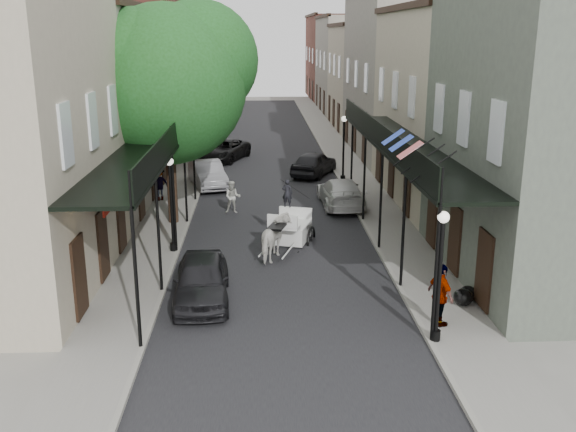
{
  "coord_description": "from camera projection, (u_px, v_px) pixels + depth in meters",
  "views": [
    {
      "loc": [
        -0.72,
        -17.95,
        8.32
      ],
      "look_at": [
        0.36,
        5.52,
        1.6
      ],
      "focal_mm": 40.0,
      "sensor_mm": 36.0,
      "label": 1
    }
  ],
  "objects": [
    {
      "name": "pedestrian_walking",
      "position": [
        233.0,
        197.0,
        30.55
      ],
      "size": [
        0.77,
        0.6,
        1.56
      ],
      "primitive_type": "imported",
      "rotation": [
        0.0,
        0.0,
        -0.02
      ],
      "color": "#BABAAF",
      "rests_on": "ground"
    },
    {
      "name": "carriage",
      "position": [
        293.0,
        214.0,
        26.62
      ],
      "size": [
        2.17,
        2.75,
        2.79
      ],
      "rotation": [
        0.0,
        0.0,
        -0.3
      ],
      "color": "black",
      "rests_on": "ground"
    },
    {
      "name": "building_row_right",
      "position": [
        384.0,
        76.0,
        47.3
      ],
      "size": [
        5.0,
        80.0,
        10.5
      ],
      "primitive_type": "cube",
      "color": "gray",
      "rests_on": "ground"
    },
    {
      "name": "car_right_far",
      "position": [
        314.0,
        163.0,
        38.69
      ],
      "size": [
        3.42,
        4.7,
        1.49
      ],
      "primitive_type": "imported",
      "rotation": [
        0.0,
        0.0,
        2.71
      ],
      "color": "black",
      "rests_on": "ground"
    },
    {
      "name": "trash_bags",
      "position": [
        465.0,
        295.0,
        20.18
      ],
      "size": [
        0.88,
        1.03,
        0.53
      ],
      "color": "black",
      "rests_on": "sidewalk_right"
    },
    {
      "name": "lamppost_right_far",
      "position": [
        344.0,
        147.0,
        36.46
      ],
      "size": [
        0.32,
        0.32,
        3.71
      ],
      "color": "black",
      "rests_on": "sidewalk_right"
    },
    {
      "name": "tree_near",
      "position": [
        177.0,
        78.0,
        27.36
      ],
      "size": [
        7.31,
        6.8,
        9.63
      ],
      "color": "#382619",
      "rests_on": "sidewalk_left"
    },
    {
      "name": "pedestrian_sidewalk_left",
      "position": [
        159.0,
        184.0,
        32.43
      ],
      "size": [
        1.27,
        1.16,
        1.71
      ],
      "primitive_type": "imported",
      "rotation": [
        0.0,
        0.0,
        3.76
      ],
      "color": "gray",
      "rests_on": "sidewalk_left"
    },
    {
      "name": "road",
      "position": [
        271.0,
        176.0,
        38.76
      ],
      "size": [
        8.0,
        90.0,
        0.01
      ],
      "primitive_type": "cube",
      "color": "black",
      "rests_on": "ground"
    },
    {
      "name": "gallery_right",
      "position": [
        398.0,
        145.0,
        25.36
      ],
      "size": [
        2.2,
        18.05,
        4.88
      ],
      "color": "black",
      "rests_on": "sidewalk_right"
    },
    {
      "name": "car_right_near",
      "position": [
        341.0,
        193.0,
        31.77
      ],
      "size": [
        2.12,
        4.88,
        1.4
      ],
      "primitive_type": "imported",
      "rotation": [
        0.0,
        0.0,
        3.17
      ],
      "color": "silver",
      "rests_on": "ground"
    },
    {
      "name": "tree_far",
      "position": [
        203.0,
        73.0,
        40.98
      ],
      "size": [
        6.45,
        6.0,
        8.61
      ],
      "color": "#382619",
      "rests_on": "sidewalk_left"
    },
    {
      "name": "lamppost_right_near",
      "position": [
        439.0,
        275.0,
        17.25
      ],
      "size": [
        0.32,
        0.32,
        3.71
      ],
      "color": "black",
      "rests_on": "sidewalk_right"
    },
    {
      "name": "car_left_near",
      "position": [
        202.0,
        280.0,
        20.47
      ],
      "size": [
        1.94,
        4.38,
        1.46
      ],
      "primitive_type": "imported",
      "rotation": [
        0.0,
        0.0,
        0.05
      ],
      "color": "black",
      "rests_on": "ground"
    },
    {
      "name": "car_left_mid",
      "position": [
        208.0,
        174.0,
        35.74
      ],
      "size": [
        2.65,
        4.69,
        1.46
      ],
      "primitive_type": "imported",
      "rotation": [
        0.0,
        0.0,
        0.26
      ],
      "color": "gray",
      "rests_on": "ground"
    },
    {
      "name": "ground",
      "position": [
        285.0,
        316.0,
        19.56
      ],
      "size": [
        140.0,
        140.0,
        0.0
      ],
      "primitive_type": "plane",
      "color": "gray",
      "rests_on": "ground"
    },
    {
      "name": "building_row_left",
      "position": [
        149.0,
        77.0,
        46.54
      ],
      "size": [
        5.0,
        80.0,
        10.5
      ],
      "primitive_type": "cube",
      "color": "#AEA28B",
      "rests_on": "ground"
    },
    {
      "name": "pedestrian_sidewalk_right",
      "position": [
        441.0,
        295.0,
        18.44
      ],
      "size": [
        0.82,
        1.19,
        1.87
      ],
      "primitive_type": "imported",
      "rotation": [
        0.0,
        0.0,
        1.94
      ],
      "color": "gray",
      "rests_on": "sidewalk_right"
    },
    {
      "name": "car_left_far",
      "position": [
        224.0,
        150.0,
        43.27
      ],
      "size": [
        3.87,
        5.48,
        1.39
      ],
      "primitive_type": "imported",
      "rotation": [
        0.0,
        0.0,
        -0.35
      ],
      "color": "black",
      "rests_on": "ground"
    },
    {
      "name": "gallery_left",
      "position": [
        154.0,
        147.0,
        24.93
      ],
      "size": [
        2.2,
        18.05,
        4.88
      ],
      "color": "black",
      "rests_on": "sidewalk_left"
    },
    {
      "name": "sidewalk_right",
      "position": [
        353.0,
        174.0,
        38.97
      ],
      "size": [
        2.2,
        90.0,
        0.12
      ],
      "primitive_type": "cube",
      "color": "gray",
      "rests_on": "ground"
    },
    {
      "name": "horse",
      "position": [
        276.0,
        238.0,
        24.27
      ],
      "size": [
        1.44,
        2.15,
        1.67
      ],
      "primitive_type": "imported",
      "rotation": [
        0.0,
        0.0,
        2.84
      ],
      "color": "silver",
      "rests_on": "ground"
    },
    {
      "name": "lamppost_left",
      "position": [
        171.0,
        203.0,
        24.57
      ],
      "size": [
        0.32,
        0.32,
        3.71
      ],
      "color": "black",
      "rests_on": "sidewalk_left"
    },
    {
      "name": "sidewalk_left",
      "position": [
        188.0,
        176.0,
        38.53
      ],
      "size": [
        2.2,
        90.0,
        0.12
      ],
      "primitive_type": "cube",
      "color": "gray",
      "rests_on": "ground"
    }
  ]
}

